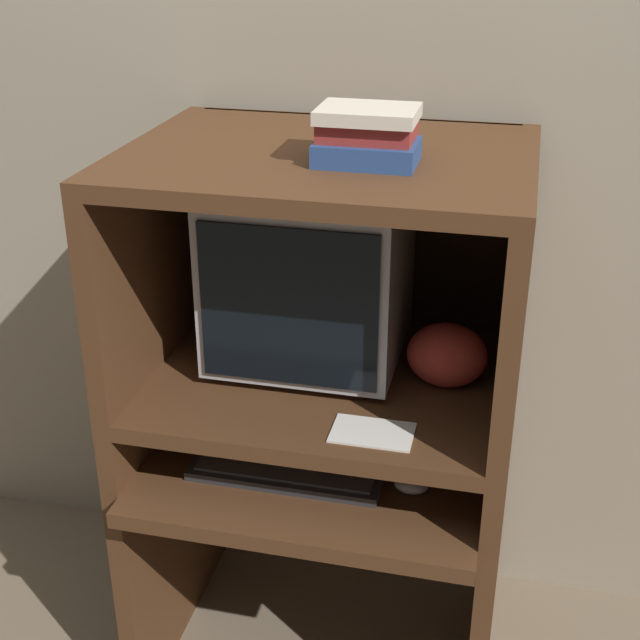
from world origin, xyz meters
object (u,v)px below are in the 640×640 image
(crt_monitor, at_px, (311,273))
(snack_bag, at_px, (447,355))
(keyboard, at_px, (287,471))
(book_stack, at_px, (367,135))
(mouse, at_px, (411,485))

(crt_monitor, relative_size, snack_bag, 2.36)
(keyboard, height_order, snack_bag, snack_bag)
(snack_bag, bearing_deg, keyboard, -150.68)
(crt_monitor, height_order, book_stack, book_stack)
(mouse, height_order, book_stack, book_stack)
(crt_monitor, xyz_separation_m, snack_bag, (0.31, -0.06, -0.14))
(book_stack, bearing_deg, snack_bag, 23.76)
(mouse, xyz_separation_m, book_stack, (-0.13, 0.09, 0.71))
(crt_monitor, xyz_separation_m, book_stack, (0.14, -0.14, 0.35))
(crt_monitor, bearing_deg, snack_bag, -10.90)
(keyboard, bearing_deg, mouse, 1.28)
(mouse, distance_m, book_stack, 0.73)
(keyboard, relative_size, snack_bag, 2.42)
(crt_monitor, relative_size, mouse, 5.71)
(keyboard, relative_size, book_stack, 2.18)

